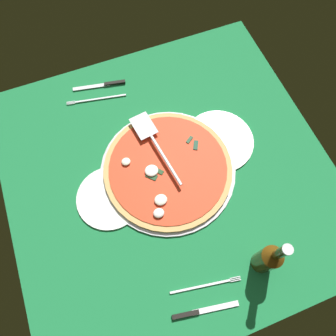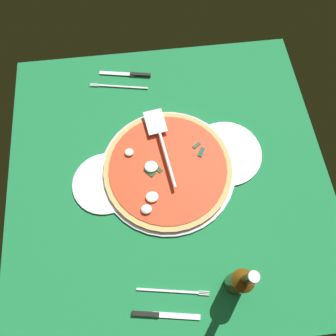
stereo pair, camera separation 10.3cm
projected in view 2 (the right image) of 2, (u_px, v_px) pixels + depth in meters
ground_plane at (168, 174)px, 105.26cm from camera, size 101.98×101.98×0.80cm
checker_pattern at (168, 173)px, 104.84cm from camera, size 101.98×101.98×0.10cm
pizza_pan at (168, 170)px, 104.71cm from camera, size 43.26×43.26×0.99cm
dinner_plate_left at (226, 153)px, 107.05cm from camera, size 23.24×23.24×1.00cm
dinner_plate_right at (105, 183)px, 102.88cm from camera, size 20.56×20.56×1.00cm
pizza at (167, 169)px, 103.52cm from camera, size 41.00×41.00×2.80cm
pizza_server at (161, 141)px, 104.75cm from camera, size 7.67×28.93×1.00cm
place_setting_near at (125, 81)px, 118.88cm from camera, size 23.44×16.14×1.40cm
place_setting_far at (166, 303)px, 89.13cm from camera, size 21.80×16.22×1.40cm
beer_bottle at (240, 282)px, 83.67cm from camera, size 5.88×5.88×23.45cm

